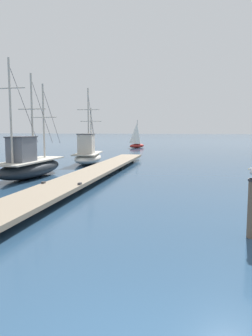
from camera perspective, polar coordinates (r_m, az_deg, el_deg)
floating_dock at (r=18.37m, az=-5.55°, el=-0.65°), size 3.35×24.05×0.53m
fishing_boat_0 at (r=19.26m, az=-16.35°, el=0.53°), size 2.11×7.20×6.24m
fishing_boat_1 at (r=26.17m, az=-6.64°, el=2.31°), size 2.94×6.11×5.94m
distant_sailboat at (r=48.56m, az=1.79°, el=5.62°), size 2.51×3.61×4.11m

